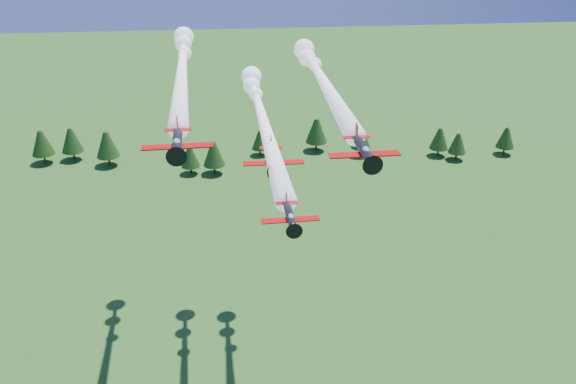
{
  "coord_description": "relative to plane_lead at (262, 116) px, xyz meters",
  "views": [
    {
      "loc": [
        -5.7,
        -68.98,
        77.83
      ],
      "look_at": [
        1.04,
        0.0,
        43.65
      ],
      "focal_mm": 40.0,
      "sensor_mm": 36.0,
      "label": 1
    }
  ],
  "objects": [
    {
      "name": "plane_lead",
      "position": [
        0.0,
        0.0,
        0.0
      ],
      "size": [
        6.85,
        59.17,
        3.7
      ],
      "rotation": [
        0.0,
        0.0,
        0.03
      ],
      "color": "black",
      "rests_on": "ground"
    },
    {
      "name": "plane_left",
      "position": [
        -12.1,
        6.84,
        6.06
      ],
      "size": [
        8.16,
        58.64,
        3.7
      ],
      "rotation": [
        0.0,
        0.0,
        0.03
      ],
      "color": "black",
      "rests_on": "ground"
    },
    {
      "name": "plane_right",
      "position": [
        9.52,
        2.61,
        4.99
      ],
      "size": [
        8.27,
        54.18,
        3.7
      ],
      "rotation": [
        0.0,
        0.0,
        0.02
      ],
      "color": "black",
      "rests_on": "ground"
    },
    {
      "name": "plane_slot",
      "position": [
        0.5,
        -16.73,
        -0.13
      ],
      "size": [
        8.01,
        8.76,
        2.84
      ],
      "rotation": [
        0.0,
        0.0,
        -0.0
      ],
      "color": "black",
      "rests_on": "ground"
    },
    {
      "name": "treeline",
      "position": [
        -12.08,
        86.86,
        -38.28
      ],
      "size": [
        166.89,
        20.97,
        11.93
      ],
      "color": "#382314",
      "rests_on": "ground"
    }
  ]
}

